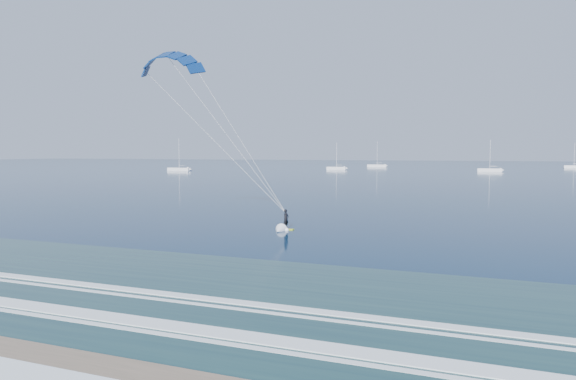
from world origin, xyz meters
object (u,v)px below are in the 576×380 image
Objects in this scene: kitesurfer_rig at (224,132)px; sailboat_1 at (337,168)px; sailboat_2 at (377,166)px; sailboat_4 at (574,167)px; sailboat_3 at (490,170)px; sailboat_0 at (179,169)px.

kitesurfer_rig is 168.19m from sailboat_1.
sailboat_2 reaches higher than sailboat_4.
kitesurfer_rig is 1.48× the size of sailboat_3.
sailboat_1 is at bearing 102.10° from kitesurfer_rig.
sailboat_0 is 118.64m from sailboat_3.
sailboat_2 is at bearing 80.48° from sailboat_1.
sailboat_3 reaches higher than sailboat_4.
sailboat_2 is 1.04× the size of sailboat_3.
kitesurfer_rig is at bearing -82.57° from sailboat_2.
sailboat_1 is (-35.21, 164.24, -8.43)m from kitesurfer_rig.
sailboat_0 is at bearing -127.66° from sailboat_2.
sailboat_4 reaches higher than sailboat_1.
sailboat_3 is at bearing 81.60° from kitesurfer_rig.
sailboat_4 is at bearing 59.54° from sailboat_3.
sailboat_3 is at bearing 16.56° from sailboat_0.
sailboat_2 is at bearing -169.88° from sailboat_4.
sailboat_0 is at bearing -147.40° from sailboat_4.
sailboat_4 is at bearing 32.60° from sailboat_0.
sailboat_0 is at bearing 124.54° from kitesurfer_rig.
sailboat_3 is (24.20, 163.90, -8.42)m from kitesurfer_rig.
kitesurfer_rig is 1.37× the size of sailboat_0.
sailboat_0 is 1.12× the size of sailboat_4.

